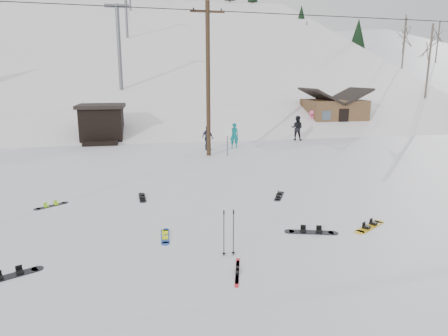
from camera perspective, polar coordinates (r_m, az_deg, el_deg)
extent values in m
plane|color=silver|center=(11.22, -1.61, -12.27)|extent=(200.00, 200.00, 0.00)
cube|color=white|center=(67.18, -9.03, -1.64)|extent=(60.00, 85.24, 65.97)
cube|color=silver|center=(73.61, 22.13, -0.36)|extent=(45.66, 93.98, 54.59)
cylinder|color=#3A2819|center=(24.29, -2.29, 12.31)|extent=(0.26, 0.26, 9.00)
cube|color=#3A2819|center=(24.56, -2.37, 21.44)|extent=(2.00, 0.12, 0.12)
cylinder|color=black|center=(24.57, -2.38, 21.72)|extent=(0.08, 0.08, 0.12)
cylinder|color=#595B60|center=(24.40, 0.49, 3.83)|extent=(0.07, 0.07, 1.80)
cube|color=white|center=(24.26, 0.51, 5.33)|extent=(0.50, 0.04, 0.60)
cube|color=black|center=(31.41, -16.98, 5.97)|extent=(3.00, 3.00, 2.50)
cube|color=black|center=(31.29, -17.15, 8.46)|extent=(3.40, 3.40, 0.25)
cube|color=black|center=(29.79, -17.20, 3.46)|extent=(2.40, 1.20, 0.30)
cylinder|color=#595B60|center=(40.17, -14.74, 16.10)|extent=(0.36, 0.36, 8.00)
cube|color=#595B60|center=(40.58, -15.07, 21.46)|extent=(2.20, 0.30, 0.30)
cylinder|color=#595B60|center=(60.74, -13.82, 21.13)|extent=(0.36, 0.36, 8.00)
cube|color=brown|center=(38.01, 15.33, 7.35)|extent=(5.00, 4.00, 2.70)
cube|color=black|center=(37.32, 13.60, 9.97)|extent=(2.69, 4.40, 1.43)
cube|color=black|center=(38.50, 17.32, 9.84)|extent=(2.69, 4.40, 1.43)
cube|color=black|center=(36.23, 16.70, 6.61)|extent=(0.90, 0.06, 1.90)
cube|color=#1C3FB7|center=(12.49, -8.40, -9.65)|extent=(0.28, 1.07, 0.02)
cylinder|color=#1C3FB7|center=(12.98, -8.42, -8.75)|extent=(0.24, 0.24, 0.02)
cylinder|color=#1C3FB7|center=(12.00, -8.37, -10.63)|extent=(0.24, 0.24, 0.02)
cube|color=#F4FF0D|center=(12.65, -8.42, -9.12)|extent=(0.18, 0.14, 0.07)
cube|color=#F4FF0D|center=(12.29, -8.40, -9.80)|extent=(0.18, 0.14, 0.07)
cube|color=#B6121B|center=(10.25, 1.91, -14.79)|extent=(0.41, 1.34, 0.02)
cube|color=black|center=(10.24, 1.91, -14.61)|extent=(0.13, 0.26, 0.06)
cube|color=#B6121B|center=(10.38, 1.93, -14.43)|extent=(0.41, 1.34, 0.02)
cube|color=black|center=(10.36, 1.93, -14.25)|extent=(0.13, 0.26, 0.06)
cylinder|color=black|center=(10.91, -0.01, -9.41)|extent=(0.03, 0.03, 1.26)
cylinder|color=black|center=(11.14, -0.01, -12.11)|extent=(0.09, 0.09, 0.01)
cylinder|color=black|center=(10.69, -0.02, -6.39)|extent=(0.04, 0.04, 0.12)
cylinder|color=black|center=(10.96, 1.35, -9.31)|extent=(0.03, 0.03, 1.26)
cylinder|color=black|center=(11.19, 1.34, -12.00)|extent=(0.09, 0.09, 0.01)
cylinder|color=black|center=(10.74, 1.37, -6.30)|extent=(0.04, 0.04, 0.12)
cube|color=black|center=(11.38, -28.27, -13.48)|extent=(1.25, 0.84, 0.03)
cylinder|color=black|center=(11.48, -25.12, -12.91)|extent=(0.29, 0.29, 0.03)
cube|color=black|center=(11.39, -27.15, -13.03)|extent=(0.23, 0.25, 0.08)
cube|color=black|center=(16.44, -11.59, -4.17)|extent=(0.33, 1.13, 0.02)
cylinder|color=black|center=(16.98, -11.70, -3.63)|extent=(0.26, 0.26, 0.02)
cylinder|color=black|center=(15.91, -11.47, -4.75)|extent=(0.26, 0.26, 0.02)
cube|color=black|center=(16.62, -11.64, -3.81)|extent=(0.19, 0.15, 0.07)
cube|color=black|center=(16.24, -11.56, -4.21)|extent=(0.19, 0.15, 0.07)
cube|color=black|center=(16.47, -23.44, -4.98)|extent=(1.01, 0.81, 0.02)
cylinder|color=black|center=(16.66, -21.77, -4.63)|extent=(0.24, 0.24, 0.02)
cylinder|color=black|center=(16.29, -25.16, -5.34)|extent=(0.24, 0.24, 0.02)
cube|color=#91E01A|center=(16.52, -22.85, -4.70)|extent=(0.21, 0.22, 0.07)
cube|color=#91E01A|center=(16.39, -24.07, -4.96)|extent=(0.21, 0.22, 0.07)
cube|color=black|center=(12.95, 12.34, -8.95)|extent=(1.39, 0.67, 0.03)
cylinder|color=black|center=(13.06, 15.33, -8.95)|extent=(0.31, 0.31, 0.03)
cylinder|color=black|center=(12.89, 9.31, -8.94)|extent=(0.31, 0.31, 0.03)
cube|color=black|center=(12.96, 13.44, -8.71)|extent=(0.22, 0.26, 0.09)
cube|color=black|center=(12.90, 11.27, -8.71)|extent=(0.22, 0.26, 0.09)
cube|color=yellow|center=(13.93, 20.10, -7.89)|extent=(1.30, 0.99, 0.03)
cylinder|color=yellow|center=(14.50, 21.30, -7.16)|extent=(0.31, 0.31, 0.03)
cylinder|color=yellow|center=(13.36, 18.79, -8.68)|extent=(0.31, 0.31, 0.03)
cube|color=black|center=(14.11, 20.56, -7.40)|extent=(0.26, 0.27, 0.09)
cube|color=black|center=(13.70, 19.66, -7.94)|extent=(0.26, 0.27, 0.09)
cube|color=black|center=(16.45, 7.89, -4.01)|extent=(0.73, 1.12, 0.02)
cylinder|color=black|center=(16.99, 8.15, -3.47)|extent=(0.26, 0.26, 0.02)
cylinder|color=black|center=(15.92, 7.61, -4.58)|extent=(0.26, 0.26, 0.02)
cube|color=black|center=(16.63, 7.99, -3.65)|extent=(0.23, 0.21, 0.07)
cube|color=black|center=(16.25, 7.79, -4.05)|extent=(0.23, 0.21, 0.07)
imported|color=#0D8484|center=(27.27, 1.45, 4.68)|extent=(0.67, 0.49, 1.69)
imported|color=black|center=(31.03, 10.38, 5.64)|extent=(1.14, 1.07, 1.86)
imported|color=#F5568E|center=(36.00, 12.47, 6.54)|extent=(1.37, 1.06, 1.86)
imported|color=#17213A|center=(26.29, -2.33, 4.31)|extent=(0.91, 1.01, 1.65)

